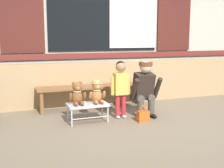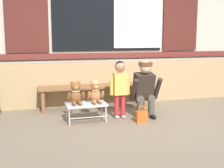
# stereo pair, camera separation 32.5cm
# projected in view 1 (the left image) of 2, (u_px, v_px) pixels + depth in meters

# --- Properties ---
(ground_plane) EXTENTS (60.00, 60.00, 0.00)m
(ground_plane) POSITION_uv_depth(u_px,v_px,m) (140.00, 120.00, 4.79)
(ground_plane) COLOR #756651
(brick_low_wall) EXTENTS (7.79, 0.25, 0.85)m
(brick_low_wall) POSITION_uv_depth(u_px,v_px,m) (111.00, 82.00, 6.04)
(brick_low_wall) COLOR tan
(brick_low_wall) RESTS_ON ground
(shop_facade) EXTENTS (7.95, 0.26, 3.61)m
(shop_facade) POSITION_uv_depth(u_px,v_px,m) (103.00, 15.00, 6.30)
(shop_facade) COLOR #B7B2A3
(shop_facade) RESTS_ON ground
(wooden_bench_long) EXTENTS (2.10, 0.40, 0.44)m
(wooden_bench_long) POSITION_uv_depth(u_px,v_px,m) (93.00, 89.00, 5.55)
(wooden_bench_long) COLOR brown
(wooden_bench_long) RESTS_ON ground
(small_display_bench) EXTENTS (0.64, 0.36, 0.30)m
(small_display_bench) POSITION_uv_depth(u_px,v_px,m) (88.00, 106.00, 4.67)
(small_display_bench) COLOR #BCBCC1
(small_display_bench) RESTS_ON ground
(teddy_bear_plain) EXTENTS (0.28, 0.26, 0.36)m
(teddy_bear_plain) POSITION_uv_depth(u_px,v_px,m) (77.00, 94.00, 4.58)
(teddy_bear_plain) COLOR brown
(teddy_bear_plain) RESTS_ON small_display_bench
(teddy_bear_with_hat) EXTENTS (0.28, 0.27, 0.36)m
(teddy_bear_with_hat) POSITION_uv_depth(u_px,v_px,m) (97.00, 92.00, 4.69)
(teddy_bear_with_hat) COLOR #A86B3D
(teddy_bear_with_hat) RESTS_ON small_display_bench
(child_standing) EXTENTS (0.35, 0.18, 0.96)m
(child_standing) POSITION_uv_depth(u_px,v_px,m) (121.00, 83.00, 4.85)
(child_standing) COLOR #B7282D
(child_standing) RESTS_ON ground
(adult_crouching) EXTENTS (0.50, 0.49, 0.95)m
(adult_crouching) POSITION_uv_depth(u_px,v_px,m) (145.00, 88.00, 5.00)
(adult_crouching) COLOR #4C473D
(adult_crouching) RESTS_ON ground
(handbag_on_ground) EXTENTS (0.18, 0.11, 0.27)m
(handbag_on_ground) POSITION_uv_depth(u_px,v_px,m) (143.00, 116.00, 4.70)
(handbag_on_ground) COLOR #DB561E
(handbag_on_ground) RESTS_ON ground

